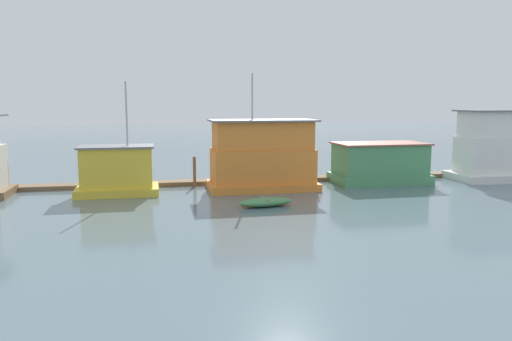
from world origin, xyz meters
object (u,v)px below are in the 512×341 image
houseboat_orange (262,156)px  dinghy_green (265,202)px  mooring_post_near_left (194,172)px  houseboat_green (380,164)px  houseboat_white (492,148)px  houseboat_yellow (117,171)px  mooring_post_near_right (7,177)px

houseboat_orange → dinghy_green: bearing=-100.5°
mooring_post_near_left → houseboat_orange: bearing=-23.7°
houseboat_green → houseboat_white: houseboat_white is taller
houseboat_yellow → houseboat_green: houseboat_yellow is taller
dinghy_green → houseboat_orange: bearing=79.5°
houseboat_yellow → houseboat_green: 19.03m
houseboat_white → mooring_post_near_right: houseboat_white is taller
houseboat_orange → mooring_post_near_right: bearing=173.3°
houseboat_yellow → mooring_post_near_right: (-7.29, 1.98, -0.47)m
houseboat_orange → houseboat_green: 9.32m
houseboat_orange → houseboat_white: (18.36, 0.42, 0.16)m
houseboat_yellow → houseboat_orange: 9.81m
houseboat_white → mooring_post_near_right: bearing=177.4°
houseboat_yellow → dinghy_green: size_ratio=2.18×
houseboat_green → mooring_post_near_right: size_ratio=3.31×
dinghy_green → houseboat_yellow: bearing=146.3°
mooring_post_near_right → mooring_post_near_left: (12.51, 0.00, 0.03)m
mooring_post_near_right → houseboat_green: bearing=-2.4°
dinghy_green → mooring_post_near_left: bearing=114.1°
houseboat_yellow → houseboat_orange: houseboat_orange is taller
houseboat_white → dinghy_green: 20.52m
houseboat_yellow → houseboat_green: bearing=2.6°
houseboat_white → mooring_post_near_left: houseboat_white is taller
houseboat_yellow → dinghy_green: 10.53m
mooring_post_near_left → houseboat_green: bearing=-4.6°
houseboat_white → dinghy_green: (-19.43, -6.20, -2.21)m
houseboat_white → mooring_post_near_left: size_ratio=2.75×
houseboat_yellow → mooring_post_near_right: 7.56m
houseboat_yellow → houseboat_green: size_ratio=1.06×
houseboat_green → dinghy_green: bearing=-147.1°
houseboat_white → houseboat_orange: bearing=-178.7°
houseboat_orange → houseboat_green: bearing=5.5°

